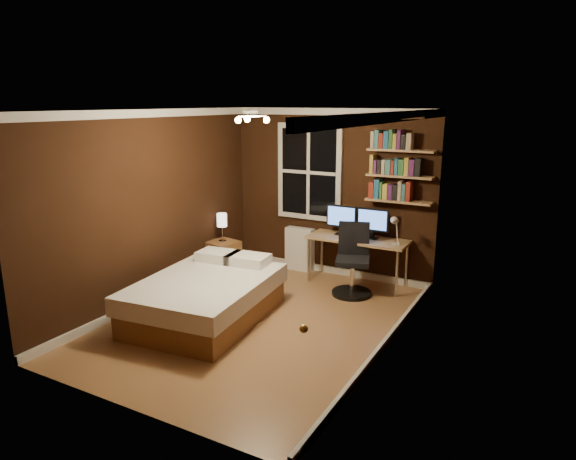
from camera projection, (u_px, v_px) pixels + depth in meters
The scene contains 24 objects.
floor at pixel (259, 321), 6.24m from camera, with size 4.20×4.20×0.00m, color olive.
wall_back at pixel (331, 193), 7.72m from camera, with size 3.20×0.04×2.50m, color black.
wall_left at pixel (153, 208), 6.68m from camera, with size 0.04×4.20×2.50m, color black.
wall_right at pixel (391, 238), 5.19m from camera, with size 0.04×4.20×2.50m, color black.
ceiling at pixel (255, 110), 5.63m from camera, with size 3.20×4.20×0.02m, color white.
window at pixel (309, 172), 7.78m from camera, with size 1.06×0.06×1.46m, color silver.
door at pixel (326, 312), 3.93m from camera, with size 0.03×0.82×2.05m, color black, non-canonical shape.
door_knob at pixel (304, 329), 3.70m from camera, with size 0.06×0.06×0.06m, color gold.
ceiling_fixture at pixel (251, 120), 5.57m from camera, with size 0.44×0.44×0.18m, color beige, non-canonical shape.
bookshelf_lower at pixel (399, 201), 7.12m from camera, with size 0.92×0.22×0.03m, color #A0774D.
books_row_lower at pixel (399, 192), 7.09m from camera, with size 0.54×0.16×0.23m, color maroon, non-canonical shape.
bookshelf_middle at pixel (400, 176), 7.03m from camera, with size 0.92×0.22×0.03m, color #A0774D.
books_row_middle at pixel (401, 166), 7.00m from camera, with size 0.66×0.16×0.23m, color #1B537C, non-canonical shape.
bookshelf_upper at pixel (401, 150), 6.95m from camera, with size 0.92×0.22×0.03m, color #A0774D.
books_row_upper at pixel (402, 141), 6.91m from camera, with size 0.54×0.16×0.23m, color #285E32, non-canonical shape.
bed at pixel (207, 297), 6.25m from camera, with size 1.56×2.03×0.64m.
nightstand at pixel (223, 258), 7.87m from camera, with size 0.42×0.42×0.52m, color brown.
bedside_lamp at pixel (222, 228), 7.75m from camera, with size 0.15×0.15×0.43m, color white, non-canonical shape.
radiator at pixel (300, 249), 8.06m from camera, with size 0.45×0.16×0.68m, color silver.
desk at pixel (358, 242), 7.36m from camera, with size 1.45×0.54×0.69m.
monitor_left at pixel (341, 220), 7.49m from camera, with size 0.47×0.12×0.44m, color black, non-canonical shape.
monitor_right at pixel (373, 224), 7.27m from camera, with size 0.47×0.12×0.44m, color black, non-canonical shape.
desk_lamp at pixel (395, 230), 6.91m from camera, with size 0.14×0.32×0.44m, color silver, non-canonical shape.
office_chair at pixel (353, 268), 7.04m from camera, with size 0.56×0.56×0.99m.
Camera 1 is at (3.09, -4.90, 2.60)m, focal length 32.00 mm.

